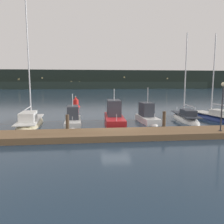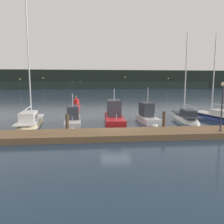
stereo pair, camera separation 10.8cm
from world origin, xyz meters
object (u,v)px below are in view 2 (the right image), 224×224
Objects in this scene: sailboat_berth_2 at (30,123)px; channel_buoy at (76,103)px; motorboat_berth_3 at (73,121)px; sailboat_berth_6 at (186,119)px; motorboat_berth_4 at (114,120)px; dock_lamppost at (223,98)px; motorboat_berth_5 at (147,118)px; sailboat_berth_7 at (216,118)px.

sailboat_berth_2 is 15.79m from channel_buoy.
sailboat_berth_6 is (12.07, 1.33, -0.21)m from motorboat_berth_3.
dock_lamppost is (7.48, -5.74, 2.53)m from motorboat_berth_4.
motorboat_berth_4 is 3.60× the size of channel_buoy.
motorboat_berth_4 is 16.96m from channel_buoy.
motorboat_berth_3 is 0.79× the size of motorboat_berth_4.
channel_buoy is at bearing 105.81° from motorboat_berth_4.
dock_lamppost is (3.88, -6.69, 2.56)m from motorboat_berth_5.
motorboat_berth_4 is 0.67× the size of sailboat_berth_7.
sailboat_berth_7 is (8.05, 0.80, -0.25)m from motorboat_berth_5.
dock_lamppost is (12.10, -22.06, 2.26)m from channel_buoy.
sailboat_berth_7 is 9.02m from dock_lamppost.
sailboat_berth_2 is at bearing -177.69° from sailboat_berth_7.
motorboat_berth_3 is 1.10× the size of motorboat_berth_5.
sailboat_berth_2 is 2.46× the size of motorboat_berth_3.
sailboat_berth_6 is 19.45m from channel_buoy.
motorboat_berth_4 is 3.72m from motorboat_berth_5.
motorboat_berth_4 is at bearing -3.59° from motorboat_berth_3.
sailboat_berth_6 reaches higher than dock_lamppost.
dock_lamppost is (-0.58, -7.32, 2.81)m from sailboat_berth_6.
motorboat_berth_5 is 0.47× the size of sailboat_berth_6.
motorboat_berth_3 is at bearing -174.72° from motorboat_berth_5.
sailboat_berth_7 is 5.37× the size of channel_buoy.
sailboat_berth_6 is (8.06, 1.58, -0.29)m from motorboat_berth_4.
motorboat_berth_3 is at bearing -87.82° from channel_buoy.
motorboat_berth_5 is 1.30× the size of dock_lamppost.
sailboat_berth_6 is (4.46, 0.63, -0.26)m from motorboat_berth_5.
dock_lamppost is (15.72, -6.69, 2.78)m from sailboat_berth_2.
sailboat_berth_2 reaches higher than motorboat_berth_4.
dock_lamppost is at bearing -59.88° from motorboat_berth_5.
dock_lamppost reaches higher than motorboat_berth_5.
channel_buoy is at bearing 92.18° from motorboat_berth_3.
motorboat_berth_4 is 0.66× the size of sailboat_berth_6.
sailboat_berth_2 is at bearing 173.39° from motorboat_berth_4.
channel_buoy is 25.26m from dock_lamppost.
sailboat_berth_2 is 1.30× the size of sailboat_berth_7.
sailboat_berth_7 is at bearing 2.78° from sailboat_berth_6.
motorboat_berth_3 is at bearing -174.51° from sailboat_berth_7.
sailboat_berth_7 reaches higher than motorboat_berth_5.
sailboat_berth_2 reaches higher than dock_lamppost.
dock_lamppost is at bearing -119.07° from sailboat_berth_7.
sailboat_berth_6 is 3.59m from sailboat_berth_7.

